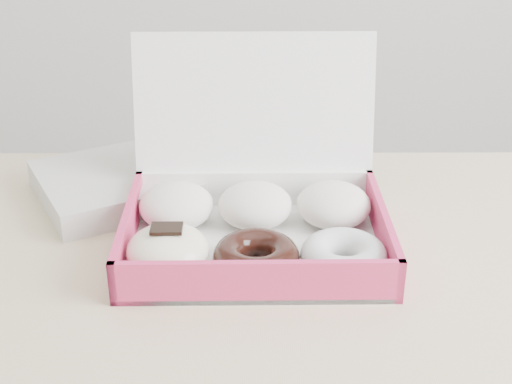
{
  "coord_description": "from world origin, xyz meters",
  "views": [
    {
      "loc": [
        -0.11,
        -0.62,
        1.19
      ],
      "look_at": [
        -0.1,
        0.12,
        0.82
      ],
      "focal_mm": 50.0,
      "sensor_mm": 36.0,
      "label": 1
    }
  ],
  "objects": [
    {
      "name": "table",
      "position": [
        0.0,
        0.0,
        0.67
      ],
      "size": [
        1.2,
        0.8,
        0.75
      ],
      "color": "tan",
      "rests_on": "ground"
    },
    {
      "name": "newspapers",
      "position": [
        -0.28,
        0.26,
        0.77
      ],
      "size": [
        0.29,
        0.27,
        0.04
      ],
      "primitive_type": "cube",
      "rotation": [
        0.0,
        0.0,
        0.49
      ],
      "color": "silver",
      "rests_on": "table"
    },
    {
      "name": "donut_box",
      "position": [
        -0.11,
        0.13,
        0.79
      ],
      "size": [
        0.31,
        0.28,
        0.22
      ],
      "rotation": [
        0.0,
        0.0,
        0.01
      ],
      "color": "white",
      "rests_on": "table"
    }
  ]
}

